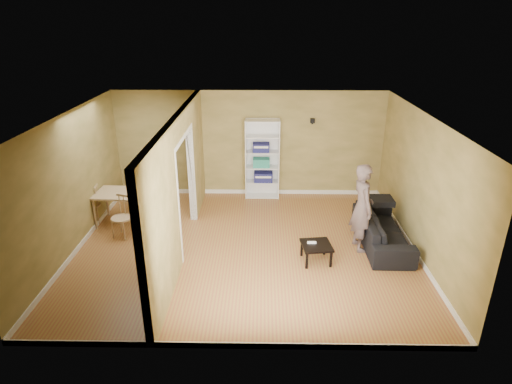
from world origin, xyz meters
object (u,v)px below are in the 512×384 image
at_px(sofa, 383,225).
at_px(bookshelf, 262,159).
at_px(chair_far, 136,192).
at_px(chair_left, 91,204).
at_px(dining_table, 123,196).
at_px(chair_near, 121,217).
at_px(person, 363,200).
at_px(coffee_table, 316,247).

height_order(sofa, bookshelf, bookshelf).
xyz_separation_m(sofa, chair_far, (-5.30, 1.49, 0.06)).
bearing_deg(bookshelf, chair_left, -157.41).
xyz_separation_m(dining_table, chair_far, (0.06, 0.67, -0.18)).
distance_m(sofa, chair_left, 6.15).
height_order(sofa, chair_near, chair_near).
bearing_deg(person, chair_near, 76.30).
relative_size(coffee_table, chair_far, 0.58).
relative_size(person, dining_table, 1.77).
bearing_deg(sofa, chair_left, 82.68).
height_order(person, dining_table, person).
bearing_deg(chair_left, person, 70.59).
relative_size(bookshelf, dining_table, 1.71).
bearing_deg(sofa, dining_table, 81.76).
relative_size(coffee_table, dining_table, 0.46).
distance_m(bookshelf, coffee_table, 3.31).
height_order(person, chair_near, person).
bearing_deg(chair_left, bookshelf, 103.49).
xyz_separation_m(sofa, coffee_table, (-1.38, -0.70, -0.09)).
relative_size(sofa, chair_left, 2.39).
height_order(bookshelf, chair_left, bookshelf).
distance_m(bookshelf, dining_table, 3.38).
bearing_deg(chair_left, dining_table, 79.98).
relative_size(sofa, person, 1.02).
distance_m(person, coffee_table, 1.25).
xyz_separation_m(coffee_table, chair_near, (-3.86, 0.90, 0.14)).
height_order(person, bookshelf, person).
distance_m(sofa, person, 0.81).
bearing_deg(bookshelf, chair_far, -163.15).
bearing_deg(chair_far, chair_near, 72.75).
relative_size(dining_table, chair_far, 1.26).
distance_m(dining_table, chair_near, 0.67).
height_order(coffee_table, chair_far, chair_far).
relative_size(bookshelf, chair_left, 2.25).
relative_size(chair_left, chair_near, 0.98).
bearing_deg(person, chair_far, 61.62).
bearing_deg(chair_near, dining_table, 119.38).
bearing_deg(sofa, chair_far, 74.76).
relative_size(bookshelf, chair_far, 2.15).
distance_m(sofa, chair_far, 5.51).
distance_m(dining_table, chair_far, 0.70).
bearing_deg(chair_left, coffee_table, 62.83).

